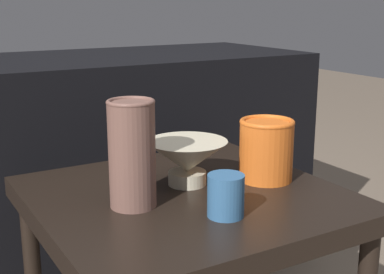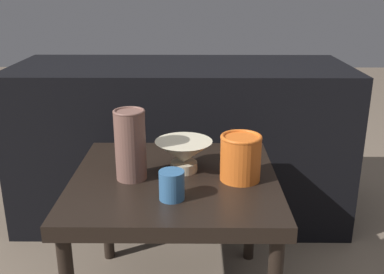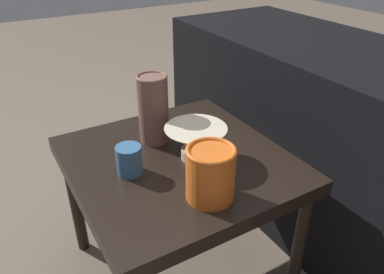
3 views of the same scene
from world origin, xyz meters
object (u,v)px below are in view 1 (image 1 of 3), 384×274
Objects in this scene: bowl at (187,158)px; cup at (223,196)px; vase_colorful_right at (266,149)px; vase_textured_left at (132,153)px.

cup is at bearing -99.67° from bowl.
vase_colorful_right reaches higher than bowl.
bowl is 2.18× the size of cup.
vase_textured_left is 2.62× the size of cup.
vase_textured_left reaches higher than bowl.
cup is (-0.18, -0.12, -0.03)m from vase_colorful_right.
bowl reaches higher than cup.
cup is (0.11, -0.12, -0.06)m from vase_textured_left.
vase_colorful_right is (0.30, -0.00, -0.03)m from vase_textured_left.
vase_textured_left is at bearing 179.14° from vase_colorful_right.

